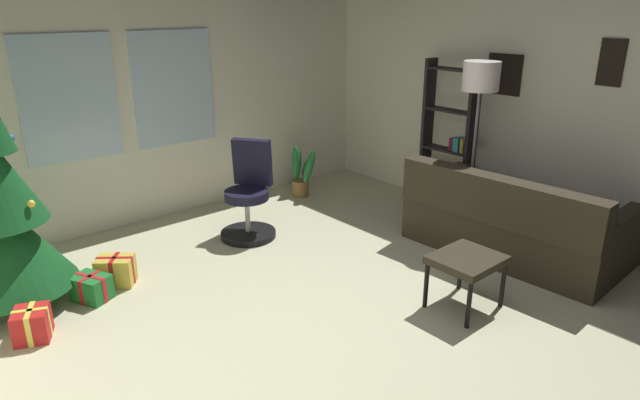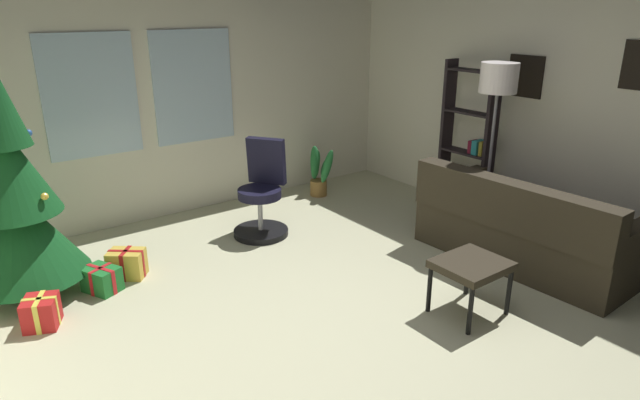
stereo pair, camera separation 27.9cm
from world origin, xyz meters
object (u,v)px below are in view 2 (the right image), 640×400
gift_box_gold (127,264)px  gift_box_green (102,279)px  office_chair (262,198)px  potted_plant (319,172)px  holiday_tree (13,200)px  floor_lamp (497,91)px  footstool (471,268)px  couch (546,231)px  bookshelf (467,149)px  gift_box_red (41,312)px

gift_box_gold → gift_box_green: bearing=-153.1°
office_chair → potted_plant: size_ratio=1.57×
holiday_tree → gift_box_gold: holiday_tree is taller
gift_box_gold → floor_lamp: bearing=-21.2°
gift_box_green → potted_plant: bearing=17.2°
gift_box_gold → potted_plant: (2.65, 0.77, 0.17)m
gift_box_gold → floor_lamp: floor_lamp is taller
footstool → couch: bearing=8.5°
office_chair → couch: bearing=-49.7°
couch → holiday_tree: size_ratio=0.80×
bookshelf → footstool: bearing=-139.2°
footstool → bookshelf: 2.27m
footstool → floor_lamp: size_ratio=0.29×
couch → potted_plant: size_ratio=3.11×
floor_lamp → gift_box_green: bearing=162.1°
gift_box_gold → potted_plant: 2.76m
gift_box_green → floor_lamp: size_ratio=0.20×
footstool → office_chair: size_ratio=0.52×
couch → gift_box_green: 3.93m
gift_box_red → office_chair: (2.21, 0.54, 0.27)m
gift_box_red → gift_box_gold: size_ratio=0.87×
couch → floor_lamp: floor_lamp is taller
couch → gift_box_gold: 3.77m
footstool → gift_box_green: 2.97m
gift_box_green → gift_box_gold: 0.28m
gift_box_green → footstool: bearing=-43.2°
holiday_tree → floor_lamp: holiday_tree is taller
couch → holiday_tree: holiday_tree is taller
footstool → gift_box_green: footstool is taller
potted_plant → gift_box_green: bearing=-162.8°
potted_plant → bookshelf: bearing=-56.6°
holiday_tree → potted_plant: 3.47m
gift_box_green → gift_box_gold: (0.25, 0.13, 0.02)m
footstool → bookshelf: bookshelf is taller
holiday_tree → floor_lamp: 4.29m
holiday_tree → gift_box_gold: 1.03m
gift_box_red → couch: bearing=-21.3°
floor_lamp → potted_plant: bearing=106.3°
bookshelf → potted_plant: bearing=123.4°
footstool → gift_box_gold: (-1.91, 2.15, -0.26)m
bookshelf → floor_lamp: bearing=-122.5°
floor_lamp → potted_plant: (-0.60, 2.03, -1.18)m
bookshelf → office_chair: bearing=159.3°
gift_box_green → bookshelf: 3.95m
gift_box_green → office_chair: 1.74m
bookshelf → floor_lamp: 1.00m
office_chair → potted_plant: 1.36m
holiday_tree → bookshelf: bearing=-11.7°
holiday_tree → floor_lamp: size_ratio=1.39×
potted_plant → gift_box_gold: bearing=-163.7°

